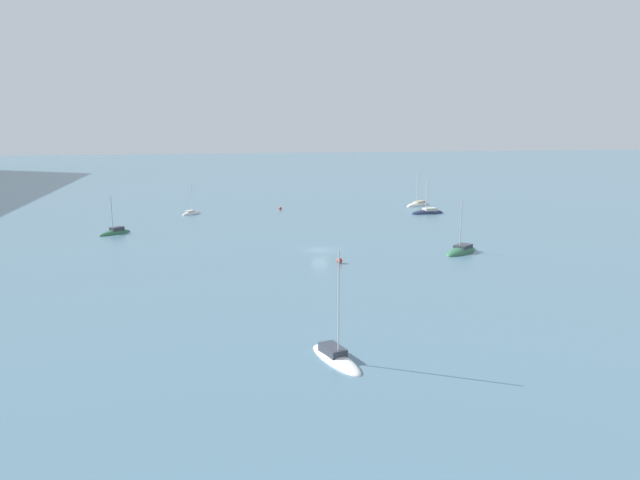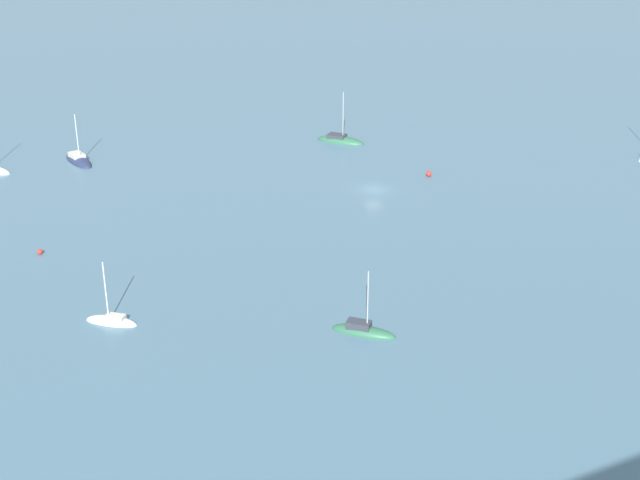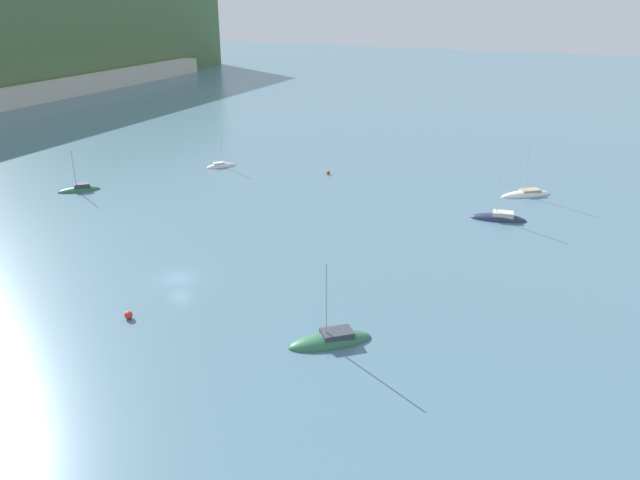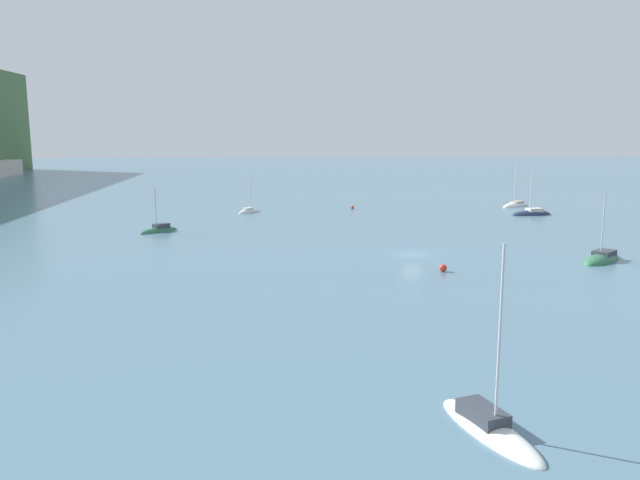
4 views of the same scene
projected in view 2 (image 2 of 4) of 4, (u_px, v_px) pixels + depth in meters
The scene contains 7 objects.
ground_plane at pixel (374, 189), 127.67m from camera, with size 600.00×600.00×0.00m, color slate.
sailboat_0 at pixel (112, 322), 92.38m from camera, with size 5.40×5.01×7.67m.
sailboat_1 at pixel (79, 161), 138.61m from camera, with size 3.89×8.30×8.59m.
sailboat_2 at pixel (340, 141), 147.83m from camera, with size 7.44×8.12×9.37m.
sailboat_4 at pixel (363, 332), 90.48m from camera, with size 6.13×6.20×7.76m.
mooring_buoy_0 at pixel (40, 252), 107.56m from camera, with size 0.67×0.67×0.67m.
mooring_buoy_1 at pixel (429, 174), 132.45m from camera, with size 0.84×0.84×0.84m.
Camera 2 is at (60.52, 103.24, 45.76)m, focal length 50.00 mm.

